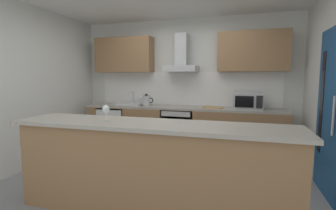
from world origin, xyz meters
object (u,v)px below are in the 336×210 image
at_px(chopping_board, 213,107).
at_px(kettle, 146,100).
at_px(microwave, 248,101).
at_px(refrigerator, 116,127).
at_px(wine_glass, 106,110).
at_px(oven, 179,130).
at_px(sink, 131,104).
at_px(range_hood, 181,60).

bearing_deg(chopping_board, kettle, -179.55).
bearing_deg(microwave, kettle, -179.82).
height_order(refrigerator, wine_glass, wine_glass).
distance_m(oven, sink, 1.11).
bearing_deg(chopping_board, microwave, -0.40).
height_order(refrigerator, sink, sink).
xyz_separation_m(sink, wine_glass, (0.74, -2.21, 0.18)).
distance_m(kettle, wine_glass, 2.21).
height_order(microwave, chopping_board, microwave).
xyz_separation_m(microwave, kettle, (-1.89, -0.01, -0.04)).
relative_size(oven, refrigerator, 0.94).
relative_size(refrigerator, microwave, 1.70).
height_order(refrigerator, range_hood, range_hood).
bearing_deg(sink, kettle, -7.25).
xyz_separation_m(microwave, wine_glass, (-1.50, -2.17, 0.06)).
xyz_separation_m(oven, kettle, (-0.66, -0.03, 0.55)).
relative_size(kettle, wine_glass, 1.62).
bearing_deg(refrigerator, sink, 2.30).
bearing_deg(chopping_board, oven, 177.84).
bearing_deg(oven, sink, 179.38).
bearing_deg(oven, microwave, -1.30).
xyz_separation_m(range_hood, wine_glass, (-0.27, -2.33, -0.68)).
bearing_deg(refrigerator, wine_glass, -63.79).
distance_m(kettle, chopping_board, 1.29).
bearing_deg(wine_glass, chopping_board, 67.60).
bearing_deg(chopping_board, range_hood, 166.29).
bearing_deg(microwave, sink, 179.01).
bearing_deg(chopping_board, sink, 178.79).
relative_size(range_hood, chopping_board, 2.12).
distance_m(sink, kettle, 0.36).
bearing_deg(kettle, sink, 172.75).
xyz_separation_m(refrigerator, kettle, (0.69, -0.03, 0.58)).
relative_size(oven, chopping_board, 2.35).
bearing_deg(wine_glass, kettle, 100.18).
distance_m(wine_glass, chopping_board, 2.36).
relative_size(oven, microwave, 1.60).
relative_size(refrigerator, kettle, 2.94).
height_order(kettle, chopping_board, kettle).
relative_size(range_hood, wine_glass, 4.05).
bearing_deg(sink, microwave, -0.99).
distance_m(oven, chopping_board, 0.77).
height_order(kettle, wine_glass, wine_glass).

